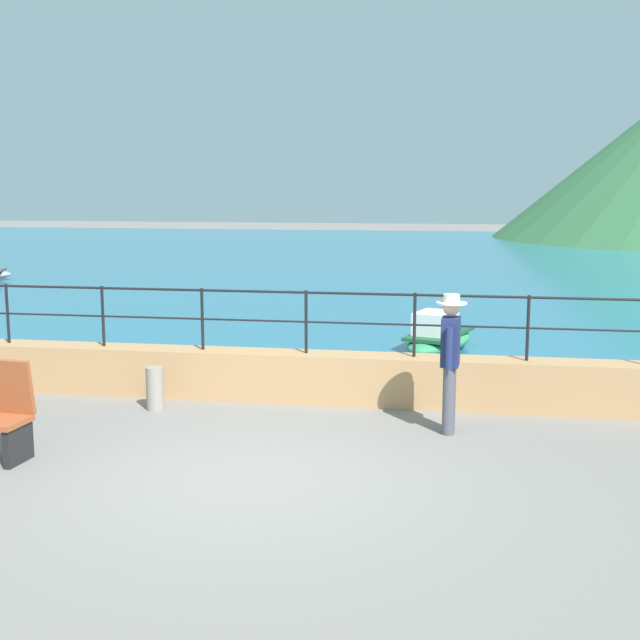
% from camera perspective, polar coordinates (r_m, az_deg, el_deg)
% --- Properties ---
extents(ground_plane, '(120.00, 120.00, 0.00)m').
position_cam_1_polar(ground_plane, '(9.02, -4.79, -10.65)').
color(ground_plane, slate).
extents(promenade_wall, '(20.00, 0.56, 0.70)m').
position_cam_1_polar(promenade_wall, '(11.92, -0.95, -3.93)').
color(promenade_wall, tan).
rests_on(promenade_wall, ground).
extents(railing, '(18.44, 0.04, 0.90)m').
position_cam_1_polar(railing, '(11.74, -0.96, 0.66)').
color(railing, black).
rests_on(railing, promenade_wall).
extents(lake_water, '(64.00, 44.32, 0.06)m').
position_cam_1_polar(lake_water, '(34.25, 6.12, 4.09)').
color(lake_water, '#236B89').
rests_on(lake_water, ground).
extents(person_walking, '(0.38, 0.57, 1.75)m').
position_cam_1_polar(person_walking, '(10.39, 8.94, -2.46)').
color(person_walking, '#4C4C56').
rests_on(person_walking, ground).
extents(bollard, '(0.24, 0.24, 0.60)m').
position_cam_1_polar(bollard, '(11.67, -11.27, -4.64)').
color(bollard, gray).
rests_on(bollard, ground).
extents(boat_2, '(1.56, 2.47, 0.76)m').
position_cam_1_polar(boat_2, '(15.30, 8.16, -1.17)').
color(boat_2, '#338C59').
rests_on(boat_2, lake_water).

